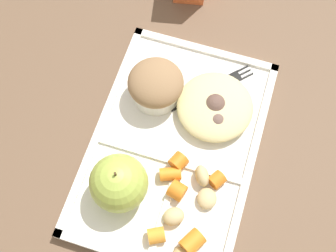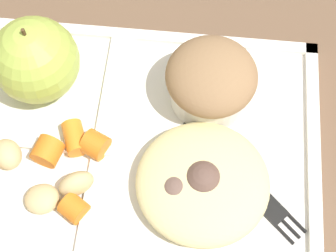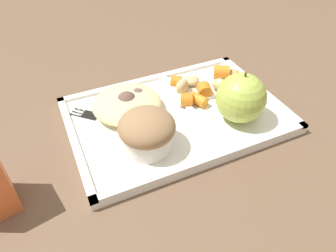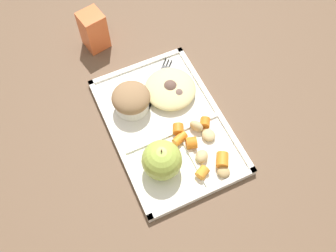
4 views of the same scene
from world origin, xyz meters
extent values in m
plane|color=brown|center=(0.00, 0.00, 0.00)|extent=(6.00, 6.00, 0.00)
cube|color=white|center=(0.00, 0.00, 0.01)|extent=(0.38, 0.26, 0.01)
cube|color=white|center=(0.00, -0.12, 0.02)|extent=(0.38, 0.01, 0.01)
cube|color=white|center=(0.00, 0.12, 0.02)|extent=(0.38, 0.01, 0.01)
cube|color=white|center=(-0.18, 0.00, 0.02)|extent=(0.01, 0.26, 0.01)
cube|color=white|center=(0.18, 0.00, 0.02)|extent=(0.01, 0.26, 0.01)
cube|color=white|center=(-0.03, 0.00, 0.02)|extent=(0.01, 0.23, 0.01)
cube|color=white|center=(-0.09, -0.02, 0.02)|extent=(0.17, 0.01, 0.01)
sphere|color=#A8C14C|center=(-0.09, 0.06, 0.06)|extent=(0.09, 0.09, 0.09)
cylinder|color=#4C381E|center=(-0.09, 0.06, 0.10)|extent=(0.00, 0.00, 0.01)
cylinder|color=silver|center=(0.08, 0.06, 0.03)|extent=(0.08, 0.08, 0.03)
ellipsoid|color=#93704C|center=(0.08, 0.06, 0.05)|extent=(0.09, 0.09, 0.05)
cylinder|color=orange|center=(-0.05, -0.01, 0.02)|extent=(0.03, 0.04, 0.02)
cylinder|color=orange|center=(-0.04, -0.08, 0.02)|extent=(0.03, 0.03, 0.02)
cylinder|color=orange|center=(-0.14, -0.07, 0.03)|extent=(0.04, 0.04, 0.03)
cylinder|color=orange|center=(-0.03, -0.02, 0.03)|extent=(0.03, 0.03, 0.03)
cylinder|color=orange|center=(-0.14, -0.02, 0.02)|extent=(0.03, 0.03, 0.02)
cylinder|color=orange|center=(-0.07, -0.03, 0.03)|extent=(0.03, 0.03, 0.03)
ellipsoid|color=tan|center=(-0.11, -0.03, 0.02)|extent=(0.04, 0.04, 0.02)
ellipsoid|color=tan|center=(-0.07, -0.07, 0.02)|extent=(0.04, 0.04, 0.02)
ellipsoid|color=tan|center=(-0.16, -0.06, 0.02)|extent=(0.04, 0.04, 0.02)
ellipsoid|color=tan|center=(-0.04, -0.06, 0.03)|extent=(0.04, 0.03, 0.03)
ellipsoid|color=beige|center=(0.08, -0.04, 0.03)|extent=(0.12, 0.12, 0.03)
sphere|color=brown|center=(0.08, -0.04, 0.03)|extent=(0.04, 0.04, 0.04)
sphere|color=brown|center=(0.05, -0.05, 0.03)|extent=(0.03, 0.03, 0.03)
cube|color=black|center=(0.09, -0.01, 0.01)|extent=(0.08, 0.08, 0.00)
cube|color=black|center=(0.14, -0.06, 0.01)|extent=(0.03, 0.03, 0.00)
cylinder|color=black|center=(0.16, -0.08, 0.01)|extent=(0.02, 0.02, 0.00)
cylinder|color=black|center=(0.16, -0.08, 0.01)|extent=(0.02, 0.02, 0.00)
cylinder|color=black|center=(0.17, -0.07, 0.01)|extent=(0.02, 0.02, 0.00)
cube|color=orange|center=(0.31, 0.06, 0.05)|extent=(0.07, 0.07, 0.11)
camera|label=1|loc=(-0.24, -0.06, 0.68)|focal=47.82mm
camera|label=2|loc=(0.06, -0.21, 0.48)|focal=55.38mm
camera|label=3|loc=(0.19, 0.39, 0.37)|focal=33.09mm
camera|label=4|loc=(-0.38, 0.17, 0.78)|focal=39.93mm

